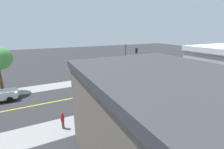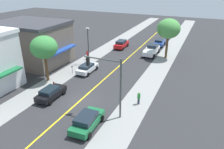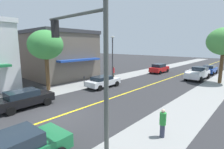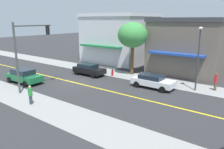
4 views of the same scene
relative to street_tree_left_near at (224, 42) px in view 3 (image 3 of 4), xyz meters
name	(u,v)px [view 3 (image 3 of 4)]	position (x,y,z in m)	size (l,w,h in m)	color
ground_plane	(62,115)	(-6.36, -19.86, -5.42)	(140.00, 140.00, 0.00)	#2D2D30
sidewalk_left	(25,97)	(-12.73, -19.86, -5.42)	(3.42, 126.00, 0.01)	gray
road_centerline_stripe	(62,115)	(-6.36, -19.86, -5.42)	(0.20, 126.00, 0.00)	yellow
pale_office_building	(56,54)	(-20.77, -11.68, -1.86)	(12.47, 8.95, 7.10)	#665B51
street_tree_left_near	(224,42)	(0.00, 0.00, 0.00)	(4.14, 4.14, 7.23)	brown
street_tree_right_corner	(46,45)	(-13.68, -16.97, -0.46)	(3.71, 3.71, 6.59)	brown
fire_hydrant	(46,93)	(-11.48, -18.43, -5.01)	(0.44, 0.24, 0.84)	red
parking_meter	(84,80)	(-11.88, -13.31, -4.59)	(0.12, 0.18, 1.26)	#4C4C51
traffic_light_mast	(87,58)	(-1.78, -21.28, -1.01)	(4.17, 0.32, 6.66)	#474C47
street_lamp	(113,53)	(-11.77, -8.25, -1.57)	(0.70, 0.36, 6.21)	#38383D
red_sedan_left_curb	(159,68)	(-9.96, 2.53, -4.57)	(2.12, 4.65, 1.65)	red
blue_sedan_right_curb	(209,69)	(-2.86, 7.25, -4.62)	(2.06, 4.18, 1.53)	#1E429E
black_sedan_left_curb	(25,98)	(-9.92, -21.00, -4.66)	(2.04, 4.24, 1.43)	black
white_sedan_left_curb	(103,81)	(-9.94, -12.02, -4.69)	(2.01, 4.40, 1.36)	silver
white_pickup_truck	(198,73)	(-2.93, 0.78, -4.52)	(2.33, 5.73, 1.78)	silver
pedestrian_green_shirt	(163,123)	(0.38, -17.90, -4.58)	(0.35, 0.35, 1.61)	#33384C
pedestrian_red_shirt	(113,72)	(-12.95, -6.68, -4.49)	(0.34, 0.34, 1.77)	brown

